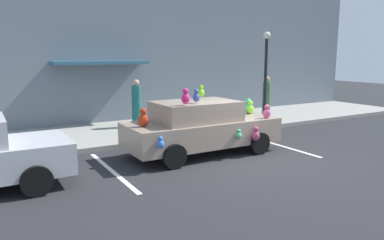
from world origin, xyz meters
TOP-DOWN VIEW (x-y plane):
  - ground_plane at (0.00, 0.00)m, footprint 60.00×60.00m
  - sidewalk at (0.00, 5.00)m, footprint 24.00×4.00m
  - storefront_building at (-0.02, 7.14)m, footprint 24.00×1.25m
  - parking_stripe_front at (1.76, 1.00)m, footprint 0.12×3.60m
  - parking_stripe_rear at (-3.68, 1.00)m, footprint 0.12×3.60m
  - plush_covered_car at (-0.92, 1.27)m, footprint 4.46×2.06m
  - teddy_bear_on_sidewalk at (-0.95, 3.85)m, footprint 0.37×0.31m
  - street_lamp_post at (3.43, 3.50)m, footprint 0.28×0.28m
  - pedestrian_near_shopfront at (-1.23, 5.40)m, footprint 0.37×0.37m
  - pedestrian_walking_past at (4.10, 4.15)m, footprint 0.34×0.34m

SIDE VIEW (x-z plane):
  - ground_plane at x=0.00m, z-range 0.00..0.00m
  - parking_stripe_front at x=1.76m, z-range 0.00..0.01m
  - parking_stripe_rear at x=-3.68m, z-range 0.00..0.01m
  - sidewalk at x=0.00m, z-range 0.00..0.15m
  - teddy_bear_on_sidewalk at x=-0.95m, z-range 0.12..0.83m
  - plush_covered_car at x=-0.92m, z-range -0.19..1.79m
  - pedestrian_near_shopfront at x=-1.23m, z-range 0.09..1.87m
  - pedestrian_walking_past at x=4.10m, z-range 0.09..1.91m
  - street_lamp_post at x=3.43m, z-range 0.58..4.16m
  - storefront_building at x=-0.02m, z-range -0.01..6.39m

